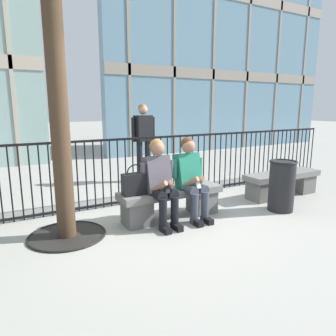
{
  "coord_description": "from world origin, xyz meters",
  "views": [
    {
      "loc": [
        -2.21,
        -3.85,
        1.66
      ],
      "look_at": [
        0.0,
        0.1,
        0.75
      ],
      "focal_mm": 33.04,
      "sensor_mm": 36.0,
      "label": 1
    }
  ],
  "objects_px": {
    "seated_person_with_phone": "(160,180)",
    "seated_person_companion": "(191,176)",
    "bystander_at_railing": "(143,137)",
    "stone_bench": "(171,200)",
    "handbag_on_bench": "(135,184)",
    "trash_can": "(282,185)",
    "stone_bench_far": "(282,182)"
  },
  "relations": [
    {
      "from": "stone_bench",
      "to": "trash_can",
      "type": "xyz_separation_m",
      "value": [
        1.71,
        -0.56,
        0.15
      ]
    },
    {
      "from": "stone_bench",
      "to": "trash_can",
      "type": "relative_size",
      "value": 1.96
    },
    {
      "from": "seated_person_with_phone",
      "to": "bystander_at_railing",
      "type": "relative_size",
      "value": 0.71
    },
    {
      "from": "bystander_at_railing",
      "to": "seated_person_companion",
      "type": "bearing_deg",
      "value": -98.64
    },
    {
      "from": "handbag_on_bench",
      "to": "stone_bench_far",
      "type": "height_order",
      "value": "handbag_on_bench"
    },
    {
      "from": "seated_person_companion",
      "to": "bystander_at_railing",
      "type": "bearing_deg",
      "value": 81.36
    },
    {
      "from": "seated_person_companion",
      "to": "stone_bench_far",
      "type": "relative_size",
      "value": 0.76
    },
    {
      "from": "handbag_on_bench",
      "to": "trash_can",
      "type": "relative_size",
      "value": 0.53
    },
    {
      "from": "stone_bench",
      "to": "handbag_on_bench",
      "type": "relative_size",
      "value": 3.73
    },
    {
      "from": "seated_person_companion",
      "to": "handbag_on_bench",
      "type": "relative_size",
      "value": 2.83
    },
    {
      "from": "stone_bench",
      "to": "bystander_at_railing",
      "type": "bearing_deg",
      "value": 74.92
    },
    {
      "from": "bystander_at_railing",
      "to": "stone_bench_far",
      "type": "relative_size",
      "value": 1.07
    },
    {
      "from": "bystander_at_railing",
      "to": "handbag_on_bench",
      "type": "bearing_deg",
      "value": -117.29
    },
    {
      "from": "seated_person_with_phone",
      "to": "trash_can",
      "type": "distance_m",
      "value": 2.03
    },
    {
      "from": "seated_person_with_phone",
      "to": "stone_bench_far",
      "type": "relative_size",
      "value": 0.76
    },
    {
      "from": "bystander_at_railing",
      "to": "stone_bench_far",
      "type": "height_order",
      "value": "bystander_at_railing"
    },
    {
      "from": "stone_bench",
      "to": "stone_bench_far",
      "type": "xyz_separation_m",
      "value": [
        2.39,
        0.0,
        0.0
      ]
    },
    {
      "from": "seated_person_with_phone",
      "to": "handbag_on_bench",
      "type": "relative_size",
      "value": 2.83
    },
    {
      "from": "stone_bench",
      "to": "trash_can",
      "type": "bearing_deg",
      "value": -18.22
    },
    {
      "from": "seated_person_with_phone",
      "to": "seated_person_companion",
      "type": "xyz_separation_m",
      "value": [
        0.51,
        0.0,
        0.0
      ]
    },
    {
      "from": "seated_person_with_phone",
      "to": "bystander_at_railing",
      "type": "bearing_deg",
      "value": 70.26
    },
    {
      "from": "seated_person_companion",
      "to": "trash_can",
      "type": "distance_m",
      "value": 1.54
    },
    {
      "from": "seated_person_with_phone",
      "to": "bystander_at_railing",
      "type": "height_order",
      "value": "bystander_at_railing"
    },
    {
      "from": "trash_can",
      "to": "stone_bench_far",
      "type": "bearing_deg",
      "value": 39.84
    },
    {
      "from": "handbag_on_bench",
      "to": "seated_person_with_phone",
      "type": "bearing_deg",
      "value": -20.03
    },
    {
      "from": "seated_person_companion",
      "to": "stone_bench",
      "type": "bearing_deg",
      "value": 153.18
    },
    {
      "from": "seated_person_with_phone",
      "to": "seated_person_companion",
      "type": "height_order",
      "value": "same"
    },
    {
      "from": "handbag_on_bench",
      "to": "stone_bench_far",
      "type": "bearing_deg",
      "value": 0.21
    },
    {
      "from": "seated_person_companion",
      "to": "seated_person_with_phone",
      "type": "bearing_deg",
      "value": 180.0
    },
    {
      "from": "seated_person_with_phone",
      "to": "handbag_on_bench",
      "type": "height_order",
      "value": "seated_person_with_phone"
    },
    {
      "from": "stone_bench_far",
      "to": "seated_person_companion",
      "type": "bearing_deg",
      "value": -176.52
    },
    {
      "from": "handbag_on_bench",
      "to": "trash_can",
      "type": "xyz_separation_m",
      "value": [
        2.29,
        -0.55,
        -0.19
      ]
    }
  ]
}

